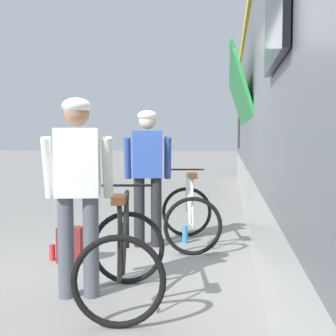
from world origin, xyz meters
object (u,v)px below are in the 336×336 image
object	(u,v)px
cyclist_near_in_blue	(148,166)
water_bottle_near_the_bikes	(185,234)
bicycle_near_white	(190,215)
water_bottle_by_the_backpack	(52,252)
cyclist_far_in_white	(78,179)
bicycle_far_black	(124,257)
backpack_on_platform	(71,244)

from	to	relation	value
cyclist_near_in_blue	water_bottle_near_the_bikes	size ratio (longest dim) A/B	7.43
bicycle_near_white	water_bottle_by_the_backpack	world-z (taller)	bicycle_near_white
cyclist_far_in_white	bicycle_far_black	world-z (taller)	cyclist_far_in_white
cyclist_far_in_white	bicycle_near_white	bearing A→B (deg)	68.24
bicycle_near_white	backpack_on_platform	bearing A→B (deg)	-143.15
bicycle_far_black	water_bottle_near_the_bikes	bearing A→B (deg)	82.21
cyclist_near_in_blue	water_bottle_near_the_bikes	distance (m)	1.07
cyclist_near_in_blue	bicycle_far_black	distance (m)	2.12
water_bottle_by_the_backpack	water_bottle_near_the_bikes	bearing A→B (deg)	35.79
bicycle_far_black	backpack_on_platform	xyz separation A→B (m)	(-0.90, 1.18, -0.20)
water_bottle_near_the_bikes	water_bottle_by_the_backpack	world-z (taller)	water_bottle_near_the_bikes
cyclist_far_in_white	backpack_on_platform	distance (m)	1.45
cyclist_near_in_blue	water_bottle_near_the_bikes	bearing A→B (deg)	27.34
cyclist_far_in_white	bicycle_near_white	size ratio (longest dim) A/B	1.50
cyclist_near_in_blue	bicycle_far_black	size ratio (longest dim) A/B	1.51
bicycle_near_white	bicycle_far_black	xyz separation A→B (m)	(-0.38, -2.14, 0.00)
cyclist_near_in_blue	water_bottle_near_the_bikes	xyz separation A→B (m)	(0.46, 0.24, -0.94)
cyclist_near_in_blue	water_bottle_by_the_backpack	world-z (taller)	cyclist_near_in_blue
cyclist_far_in_white	water_bottle_by_the_backpack	xyz separation A→B (m)	(-0.70, 1.11, -0.96)
bicycle_far_black	water_bottle_near_the_bikes	size ratio (longest dim) A/B	4.92
bicycle_near_white	cyclist_near_in_blue	bearing A→B (deg)	-166.22
cyclist_far_in_white	cyclist_near_in_blue	bearing A→B (deg)	81.67
bicycle_far_black	water_bottle_near_the_bikes	distance (m)	2.29
cyclist_far_in_white	backpack_on_platform	world-z (taller)	cyclist_far_in_white
bicycle_far_black	bicycle_near_white	bearing A→B (deg)	79.95
bicycle_far_black	water_bottle_by_the_backpack	xyz separation A→B (m)	(-1.13, 1.21, -0.31)
backpack_on_platform	bicycle_far_black	bearing A→B (deg)	-54.38
bicycle_near_white	bicycle_far_black	distance (m)	2.17
water_bottle_near_the_bikes	water_bottle_by_the_backpack	xyz separation A→B (m)	(-1.44, -1.04, -0.03)
cyclist_near_in_blue	backpack_on_platform	distance (m)	1.40
cyclist_near_in_blue	bicycle_far_black	xyz separation A→B (m)	(0.15, -2.01, -0.65)
cyclist_far_in_white	water_bottle_near_the_bikes	world-z (taller)	cyclist_far_in_white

